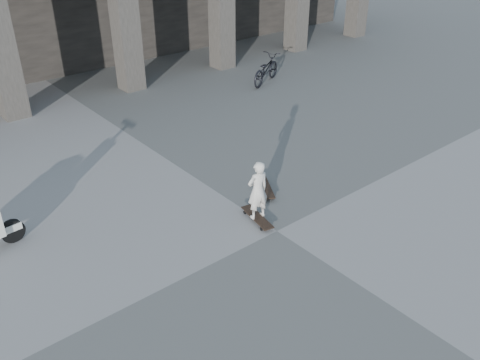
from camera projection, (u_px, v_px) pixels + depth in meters
ground at (277, 231)px, 9.14m from camera, size 90.00×90.00×0.00m
longboard at (257, 217)px, 9.40m from camera, size 0.37×0.91×0.09m
skateboard_spare at (265, 188)px, 10.32m from camera, size 0.65×0.91×0.11m
child at (258, 190)px, 9.11m from camera, size 0.45×0.32×1.14m
bicycle at (266, 69)px, 16.08m from camera, size 1.78×1.22×0.89m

